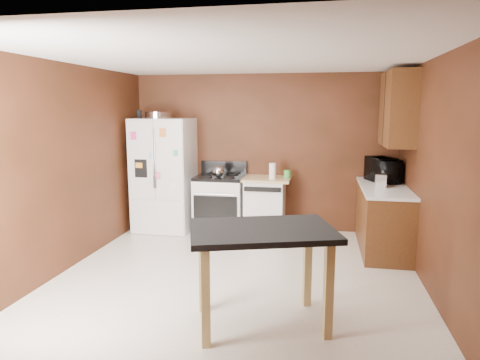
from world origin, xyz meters
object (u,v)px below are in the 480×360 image
(pen_cup, at_px, (139,114))
(paper_towel, at_px, (272,171))
(green_canister, at_px, (287,174))
(kettle, at_px, (218,172))
(refrigerator, at_px, (164,175))
(microwave, at_px, (383,171))
(gas_range, at_px, (220,203))
(roasting_pan, at_px, (158,115))
(island, at_px, (262,243))
(dishwasher, at_px, (265,205))
(toaster, at_px, (383,180))

(pen_cup, height_order, paper_towel, pen_cup)
(paper_towel, distance_m, green_canister, 0.27)
(kettle, relative_size, refrigerator, 0.10)
(paper_towel, relative_size, microwave, 0.42)
(kettle, xyz_separation_m, microwave, (2.45, 0.05, 0.07))
(microwave, bearing_deg, gas_range, 67.23)
(roasting_pan, xyz_separation_m, island, (2.04, -2.81, -1.08))
(paper_towel, relative_size, refrigerator, 0.13)
(roasting_pan, bearing_deg, dishwasher, 3.18)
(roasting_pan, distance_m, microwave, 3.52)
(microwave, height_order, gas_range, microwave)
(dishwasher, distance_m, island, 2.94)
(green_canister, height_order, refrigerator, refrigerator)
(roasting_pan, height_order, refrigerator, roasting_pan)
(paper_towel, height_order, toaster, paper_towel)
(green_canister, xyz_separation_m, gas_range, (-1.06, -0.07, -0.49))
(pen_cup, xyz_separation_m, island, (2.33, -2.72, -1.09))
(roasting_pan, height_order, pen_cup, pen_cup)
(roasting_pan, bearing_deg, pen_cup, -162.24)
(island, bearing_deg, green_canister, 90.29)
(pen_cup, bearing_deg, refrigerator, 16.14)
(toaster, relative_size, microwave, 0.42)
(pen_cup, relative_size, paper_towel, 0.53)
(green_canister, bearing_deg, gas_range, -176.16)
(toaster, bearing_deg, roasting_pan, -168.68)
(pen_cup, distance_m, microwave, 3.80)
(pen_cup, xyz_separation_m, refrigerator, (0.35, 0.10, -0.96))
(roasting_pan, relative_size, dishwasher, 0.47)
(gas_range, bearing_deg, refrigerator, -176.19)
(roasting_pan, xyz_separation_m, refrigerator, (0.06, 0.01, -0.95))
(kettle, distance_m, dishwasher, 0.91)
(green_canister, bearing_deg, kettle, -169.27)
(pen_cup, height_order, gas_range, pen_cup)
(paper_towel, height_order, green_canister, paper_towel)
(paper_towel, xyz_separation_m, island, (0.23, -2.80, -0.24))
(dishwasher, bearing_deg, refrigerator, -177.01)
(kettle, relative_size, island, 0.12)
(microwave, bearing_deg, pen_cup, 70.37)
(toaster, distance_m, island, 2.75)
(roasting_pan, height_order, microwave, roasting_pan)
(roasting_pan, distance_m, dishwasher, 2.20)
(pen_cup, bearing_deg, dishwasher, 5.36)
(microwave, distance_m, refrigerator, 3.37)
(island, bearing_deg, roasting_pan, 126.04)
(green_canister, distance_m, microwave, 1.41)
(roasting_pan, relative_size, kettle, 2.37)
(roasting_pan, relative_size, microwave, 0.72)
(pen_cup, relative_size, refrigerator, 0.07)
(green_canister, bearing_deg, dishwasher, -172.13)
(kettle, distance_m, green_canister, 1.07)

